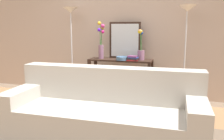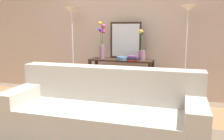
{
  "view_description": "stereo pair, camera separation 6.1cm",
  "coord_description": "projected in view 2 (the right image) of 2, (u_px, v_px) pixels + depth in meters",
  "views": [
    {
      "loc": [
        1.36,
        -2.35,
        1.4
      ],
      "look_at": [
        0.27,
        1.03,
        0.76
      ],
      "focal_mm": 38.16,
      "sensor_mm": 36.0,
      "label": 1
    },
    {
      "loc": [
        1.42,
        -2.34,
        1.4
      ],
      "look_at": [
        0.27,
        1.03,
        0.76
      ],
      "focal_mm": 38.16,
      "sensor_mm": 36.0,
      "label": 2
    }
  ],
  "objects": [
    {
      "name": "vase_tall_flowers",
      "position": [
        102.0,
        43.0,
        4.35
      ],
      "size": [
        0.13,
        0.11,
        0.68
      ],
      "color": "gray",
      "rests_on": "console_table"
    },
    {
      "name": "floor_lamp_left",
      "position": [
        72.0,
        28.0,
        4.5
      ],
      "size": [
        0.28,
        0.28,
        1.77
      ],
      "color": "silver",
      "rests_on": "ground"
    },
    {
      "name": "couch",
      "position": [
        103.0,
        114.0,
        3.04
      ],
      "size": [
        2.49,
        1.0,
        0.88
      ],
      "color": "#ADA89E",
      "rests_on": "ground"
    },
    {
      "name": "fruit_bowl",
      "position": [
        122.0,
        58.0,
        4.17
      ],
      "size": [
        0.2,
        0.2,
        0.07
      ],
      "color": "#4C7093",
      "rests_on": "console_table"
    },
    {
      "name": "book_stack",
      "position": [
        133.0,
        58.0,
        4.12
      ],
      "size": [
        0.2,
        0.17,
        0.08
      ],
      "color": "maroon",
      "rests_on": "console_table"
    },
    {
      "name": "back_wall",
      "position": [
        117.0,
        31.0,
        4.63
      ],
      "size": [
        12.0,
        0.15,
        2.65
      ],
      "color": "white",
      "rests_on": "ground"
    },
    {
      "name": "floor_lamp_right",
      "position": [
        187.0,
        29.0,
        3.85
      ],
      "size": [
        0.28,
        0.28,
        1.75
      ],
      "color": "silver",
      "rests_on": "ground"
    },
    {
      "name": "wall_mirror",
      "position": [
        126.0,
        40.0,
        4.37
      ],
      "size": [
        0.59,
        0.02,
        0.67
      ],
      "color": "black",
      "rests_on": "console_table"
    },
    {
      "name": "console_table",
      "position": [
        121.0,
        74.0,
        4.35
      ],
      "size": [
        1.15,
        0.37,
        0.83
      ],
      "color": "black",
      "rests_on": "ground"
    },
    {
      "name": "vase_short_flowers",
      "position": [
        141.0,
        47.0,
        4.18
      ],
      "size": [
        0.12,
        0.14,
        0.54
      ],
      "color": "gray",
      "rests_on": "console_table"
    },
    {
      "name": "book_row_under_console",
      "position": [
        105.0,
        99.0,
        4.54
      ],
      "size": [
        0.3,
        0.17,
        0.13
      ],
      "color": "gold",
      "rests_on": "ground"
    }
  ]
}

